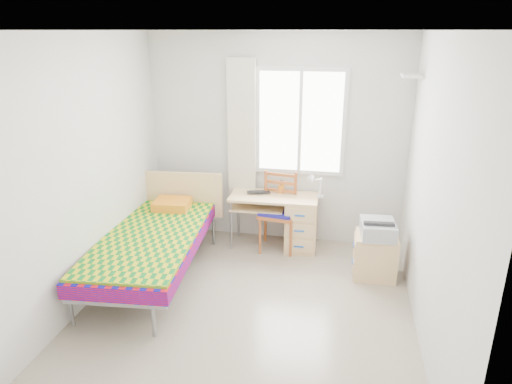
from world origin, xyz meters
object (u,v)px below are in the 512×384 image
printer (378,229)px  desk (296,220)px  chair (279,207)px  bed (155,239)px  cabinet (375,256)px

printer → desk: bearing=145.0°
chair → bed: bearing=-133.6°
bed → desk: bed is taller
printer → cabinet: bearing=86.5°
desk → chair: (-0.21, -0.02, 0.17)m
bed → cabinet: (2.38, 0.46, -0.20)m
cabinet → printer: printer is taller
bed → printer: size_ratio=5.05×
bed → desk: (1.44, 1.00, -0.08)m
bed → printer: (2.39, 0.44, 0.14)m
bed → desk: bearing=29.9°
desk → cabinet: bearing=-31.3°
chair → printer: size_ratio=2.22×
bed → cabinet: bearing=6.0°
bed → cabinet: size_ratio=4.44×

